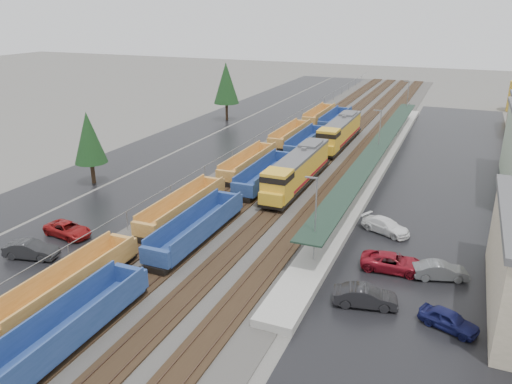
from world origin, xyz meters
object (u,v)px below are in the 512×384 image
(parked_car_east_b, at_px, (393,263))
(parked_car_east_c, at_px, (386,226))
(parked_car_west_c, at_px, (68,230))
(parked_car_east_a, at_px, (365,297))
(locomotive_lead, at_px, (297,170))
(parked_car_east_e, at_px, (440,271))
(locomotive_trail, at_px, (339,132))
(well_string_yellow, at_px, (220,183))
(parked_car_west_b, at_px, (31,250))
(well_string_blue, at_px, (236,198))
(parked_car_east_d, at_px, (449,320))

(parked_car_east_b, xyz_separation_m, parked_car_east_c, (-1.76, 7.33, -0.02))
(parked_car_west_c, bearing_deg, parked_car_east_a, -83.75)
(locomotive_lead, relative_size, parked_car_east_c, 3.90)
(locomotive_lead, xyz_separation_m, parked_car_east_c, (12.01, -8.65, -1.61))
(parked_car_east_a, relative_size, parked_car_east_e, 1.08)
(locomotive_trail, relative_size, well_string_yellow, 0.19)
(parked_car_west_b, height_order, parked_car_west_c, parked_car_west_b)
(locomotive_trail, bearing_deg, well_string_blue, -97.69)
(locomotive_trail, bearing_deg, parked_car_east_a, -73.60)
(parked_car_east_c, xyz_separation_m, parked_car_east_d, (6.48, -14.07, -0.03))
(parked_car_east_b, bearing_deg, locomotive_trail, 17.49)
(parked_car_west_c, distance_m, parked_car_east_e, 33.86)
(parked_car_east_e, bearing_deg, parked_car_east_a, 124.49)
(locomotive_trail, relative_size, parked_car_east_b, 3.64)
(well_string_yellow, height_order, parked_car_east_a, well_string_yellow)
(parked_car_east_e, bearing_deg, parked_car_east_b, 73.63)
(parked_car_east_b, xyz_separation_m, parked_car_east_d, (4.72, -6.74, -0.05))
(parked_car_east_c, bearing_deg, parked_car_east_b, -142.27)
(parked_car_west_c, distance_m, parked_car_east_b, 30.15)
(parked_car_east_c, bearing_deg, well_string_yellow, 102.69)
(parked_car_west_c, bearing_deg, well_string_yellow, -17.37)
(locomotive_trail, distance_m, parked_car_east_b, 39.49)
(well_string_blue, bearing_deg, locomotive_lead, 65.07)
(locomotive_trail, height_order, parked_car_west_c, locomotive_trail)
(parked_car_east_a, bearing_deg, locomotive_trail, 4.21)
(well_string_yellow, xyz_separation_m, parked_car_east_c, (20.01, -4.08, -0.44))
(parked_car_west_b, xyz_separation_m, parked_car_west_c, (-0.22, 4.72, -0.09))
(well_string_yellow, bearing_deg, parked_car_east_a, -40.32)
(locomotive_trail, xyz_separation_m, parked_car_east_c, (12.01, -29.65, -1.61))
(parked_car_west_b, xyz_separation_m, parked_car_east_e, (33.22, 10.08, -0.06))
(well_string_blue, height_order, parked_car_east_c, well_string_blue)
(locomotive_trail, height_order, parked_car_east_d, locomotive_trail)
(locomotive_trail, height_order, parked_car_east_e, locomotive_trail)
(well_string_blue, xyz_separation_m, parked_car_east_e, (21.52, -7.27, -0.50))
(locomotive_lead, xyz_separation_m, parked_car_west_c, (-15.92, -21.24, -1.63))
(parked_car_east_b, height_order, parked_car_east_c, parked_car_east_b)
(parked_car_east_a, relative_size, parked_car_east_b, 0.89)
(locomotive_lead, bearing_deg, parked_car_east_b, -49.26)
(locomotive_lead, xyz_separation_m, parked_car_west_b, (-15.70, -25.96, -1.54))
(parked_car_east_d, bearing_deg, parked_car_east_c, 46.02)
(well_string_blue, xyz_separation_m, parked_car_east_d, (22.49, -14.11, -0.53))
(parked_car_east_b, bearing_deg, well_string_yellow, 59.41)
(locomotive_lead, distance_m, parked_car_east_e, 23.70)
(parked_car_east_b, bearing_deg, parked_car_east_c, 10.57)
(parked_car_east_c, bearing_deg, locomotive_lead, 78.45)
(well_string_yellow, relative_size, parked_car_east_b, 18.91)
(locomotive_lead, height_order, parked_car_east_c, locomotive_lead)
(locomotive_trail, distance_m, parked_car_west_b, 49.54)
(locomotive_lead, relative_size, well_string_yellow, 0.19)
(parked_car_west_c, relative_size, parked_car_east_d, 1.24)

